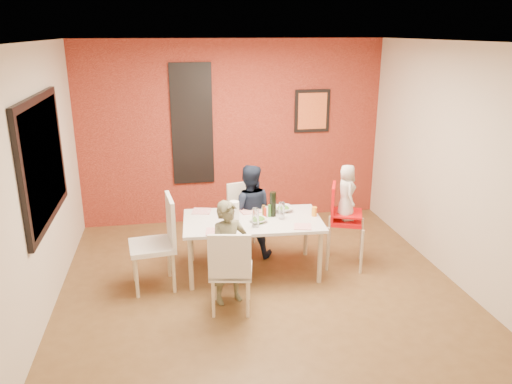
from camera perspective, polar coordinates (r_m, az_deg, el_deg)
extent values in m
plane|color=brown|center=(5.83, 0.53, -10.77)|extent=(4.50, 4.50, 0.00)
cube|color=silver|center=(5.11, 0.62, 16.81)|extent=(4.50, 4.50, 0.02)
cube|color=beige|center=(7.47, -2.66, 6.77)|extent=(4.50, 0.02, 2.70)
cube|color=beige|center=(3.27, 8.01, -8.68)|extent=(4.50, 0.02, 2.70)
cube|color=beige|center=(5.38, -23.67, 0.75)|extent=(0.02, 4.50, 2.70)
cube|color=beige|center=(6.13, 21.74, 2.96)|extent=(0.02, 4.50, 2.70)
cube|color=maroon|center=(7.45, -2.64, 6.74)|extent=(4.50, 0.02, 2.70)
cube|color=black|center=(5.51, -23.18, 3.36)|extent=(0.05, 1.70, 1.30)
cube|color=black|center=(5.51, -23.03, 3.37)|extent=(0.02, 1.55, 1.15)
cube|color=white|center=(7.36, -7.32, 7.65)|extent=(0.55, 0.03, 1.70)
cube|color=black|center=(7.35, -7.31, 7.64)|extent=(0.60, 0.03, 1.76)
cube|color=black|center=(7.63, 6.43, 9.20)|extent=(0.54, 0.03, 0.64)
cube|color=orange|center=(7.62, 6.46, 9.18)|extent=(0.44, 0.01, 0.54)
cube|color=silver|center=(5.91, -0.40, -3.31)|extent=(1.67, 0.99, 0.04)
cylinder|color=#C2B190|center=(5.67, -7.46, -8.17)|extent=(0.05, 0.05, 0.64)
cylinder|color=#C2B190|center=(6.36, -7.44, -5.17)|extent=(0.05, 0.05, 0.64)
cylinder|color=#C2B190|center=(5.83, 7.32, -7.40)|extent=(0.05, 0.05, 0.64)
cylinder|color=#C2B190|center=(6.50, 5.72, -4.57)|extent=(0.05, 0.05, 0.64)
cube|color=silver|center=(5.22, -2.87, -9.00)|extent=(0.50, 0.50, 0.05)
cube|color=silver|center=(4.94, -3.04, -7.51)|extent=(0.43, 0.12, 0.49)
cylinder|color=beige|center=(5.48, -0.87, -10.30)|extent=(0.04, 0.04, 0.42)
cylinder|color=beige|center=(5.17, -0.96, -12.15)|extent=(0.04, 0.04, 0.42)
cylinder|color=beige|center=(5.50, -4.58, -10.26)|extent=(0.04, 0.04, 0.42)
cylinder|color=beige|center=(5.19, -4.91, -12.09)|extent=(0.04, 0.04, 0.42)
cube|color=silver|center=(6.57, -0.99, -3.24)|extent=(0.50, 0.50, 0.05)
cube|color=silver|center=(6.65, -1.65, -0.81)|extent=(0.41, 0.14, 0.47)
cylinder|color=tan|center=(6.45, -1.76, -5.79)|extent=(0.03, 0.03, 0.41)
cylinder|color=tan|center=(6.74, -2.88, -4.73)|extent=(0.03, 0.03, 0.41)
cylinder|color=tan|center=(6.58, 0.98, -5.30)|extent=(0.03, 0.03, 0.41)
cylinder|color=tan|center=(6.86, -0.25, -4.27)|extent=(0.03, 0.03, 0.41)
cube|color=white|center=(5.73, -11.80, -6.08)|extent=(0.55, 0.55, 0.06)
cube|color=white|center=(5.65, -9.72, -3.26)|extent=(0.10, 0.49, 0.56)
cylinder|color=beige|center=(6.02, -13.75, -7.78)|extent=(0.04, 0.04, 0.48)
cylinder|color=beige|center=(6.04, -9.91, -7.40)|extent=(0.04, 0.04, 0.48)
cylinder|color=beige|center=(5.66, -13.48, -9.51)|extent=(0.04, 0.04, 0.48)
cylinder|color=beige|center=(5.68, -9.38, -9.09)|extent=(0.04, 0.04, 0.48)
cube|color=red|center=(6.20, 10.28, -3.26)|extent=(0.47, 0.47, 0.05)
cube|color=red|center=(6.12, 8.81, -1.07)|extent=(0.16, 0.35, 0.43)
cube|color=red|center=(6.17, 10.33, -2.38)|extent=(0.47, 0.47, 0.02)
cylinder|color=#BBA98B|center=(6.14, 11.99, -6.72)|extent=(0.03, 0.03, 0.56)
cylinder|color=#BBA98B|center=(6.14, 8.18, -6.50)|extent=(0.03, 0.03, 0.56)
cylinder|color=#BBA98B|center=(6.51, 11.95, -5.24)|extent=(0.03, 0.03, 0.56)
cylinder|color=#BBA98B|center=(6.51, 8.37, -5.03)|extent=(0.03, 0.03, 0.56)
imported|color=#5F5D43|center=(5.31, -3.12, -6.94)|extent=(0.48, 0.39, 1.14)
imported|color=black|center=(6.36, -0.77, -2.20)|extent=(0.67, 0.57, 1.22)
imported|color=beige|center=(6.07, 10.29, -0.04)|extent=(0.23, 0.34, 0.68)
cube|color=silver|center=(5.56, -4.59, -4.51)|extent=(0.25, 0.25, 0.01)
cube|color=white|center=(6.17, -0.70, -2.11)|extent=(0.28, 0.28, 0.01)
cube|color=white|center=(5.71, 5.35, -3.96)|extent=(0.24, 0.24, 0.01)
cube|color=white|center=(6.19, -6.24, -2.19)|extent=(0.26, 0.26, 0.01)
imported|color=silver|center=(5.82, 0.31, -3.23)|extent=(0.26, 0.26, 0.05)
imported|color=silver|center=(6.17, 3.12, -1.93)|extent=(0.24, 0.24, 0.06)
cylinder|color=black|center=(5.96, 1.94, -1.40)|extent=(0.08, 0.08, 0.30)
cylinder|color=silver|center=(5.65, -0.05, -2.96)|extent=(0.08, 0.08, 0.22)
cylinder|color=silver|center=(5.89, 2.95, -2.15)|extent=(0.07, 0.07, 0.20)
cylinder|color=white|center=(5.79, -2.49, -2.27)|extent=(0.11, 0.11, 0.25)
cylinder|color=red|center=(5.93, 1.06, -2.41)|extent=(0.03, 0.03, 0.13)
cylinder|color=#397C29|center=(5.97, 1.56, -2.14)|extent=(0.04, 0.04, 0.15)
cylinder|color=brown|center=(5.97, 0.88, -2.18)|extent=(0.04, 0.04, 0.14)
cylinder|color=orange|center=(6.03, 6.67, -2.24)|extent=(0.07, 0.07, 0.11)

